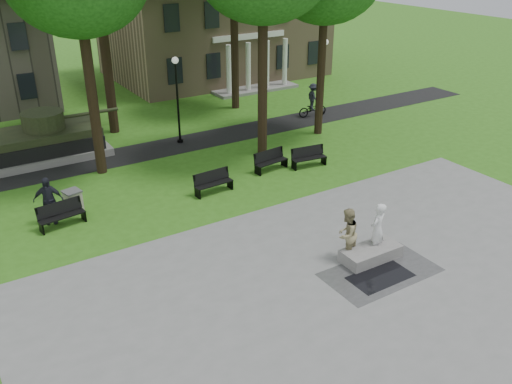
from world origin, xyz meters
TOP-DOWN VIEW (x-y plane):
  - ground at (0.00, 0.00)m, footprint 120.00×120.00m
  - plaza at (0.00, -5.00)m, footprint 22.00×16.00m
  - footpath at (0.00, 12.00)m, footprint 44.00×2.60m
  - building_right at (10.00, 26.00)m, footprint 17.00×12.00m
  - lamp_mid at (0.50, 12.30)m, footprint 0.36×0.36m
  - lamp_right at (10.50, 12.30)m, footprint 0.36×0.36m
  - tank_monument at (-6.46, 14.00)m, footprint 7.45×3.40m
  - puddle at (0.68, -3.33)m, footprint 2.20×1.20m
  - concrete_block at (1.16, -2.31)m, footprint 2.21×1.03m
  - skateboard at (1.52, -1.85)m, footprint 0.78×0.21m
  - skateboarder at (1.58, -2.10)m, footprint 0.85×0.72m
  - friend_watching at (0.44, -1.78)m, footprint 1.15×1.04m
  - pedestrian_walker at (-7.80, 6.53)m, footprint 1.25×0.87m
  - cyclist at (9.65, 12.21)m, footprint 1.99×1.16m
  - park_bench_0 at (-7.50, 6.02)m, footprint 1.84×0.75m
  - park_bench_1 at (-0.97, 5.60)m, footprint 1.82×0.63m
  - park_bench_2 at (2.61, 6.38)m, footprint 1.84×0.74m
  - park_bench_3 at (4.47, 5.78)m, footprint 1.84×0.75m
  - trash_bin at (-6.77, 7.01)m, footprint 0.79×0.79m

SIDE VIEW (x-z plane):
  - ground at x=0.00m, z-range 0.00..0.00m
  - footpath at x=0.00m, z-range 0.00..0.01m
  - plaza at x=0.00m, z-range 0.00..0.02m
  - puddle at x=0.68m, z-range 0.02..0.02m
  - skateboard at x=1.52m, z-range 0.02..0.09m
  - concrete_block at x=1.16m, z-range 0.02..0.47m
  - trash_bin at x=-6.77m, z-range 0.01..0.97m
  - park_bench_0 at x=-7.50m, z-range 0.02..1.02m
  - park_bench_1 at x=-0.97m, z-range 0.02..1.02m
  - park_bench_2 at x=2.61m, z-range 0.02..1.02m
  - park_bench_3 at x=4.47m, z-range 0.02..1.02m
  - tank_monument at x=-6.46m, z-range -0.34..2.06m
  - cyclist at x=9.65m, z-range -0.19..1.93m
  - pedestrian_walker at x=-7.80m, z-range 0.00..1.97m
  - friend_watching at x=0.44m, z-range 0.02..1.96m
  - skateboarder at x=1.58m, z-range 0.02..2.01m
  - lamp_mid at x=0.50m, z-range 0.43..5.16m
  - lamp_right at x=10.50m, z-range 0.43..5.16m
  - building_right at x=10.00m, z-range 0.04..8.64m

